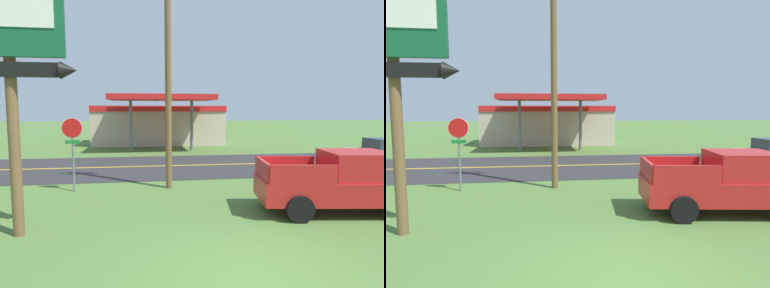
# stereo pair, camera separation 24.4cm
# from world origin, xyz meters

# --- Properties ---
(ground_plane) EXTENTS (180.00, 180.00, 0.00)m
(ground_plane) POSITION_xyz_m (0.00, 0.00, 0.00)
(ground_plane) COLOR #4C7033
(road_asphalt) EXTENTS (140.00, 8.00, 0.02)m
(road_asphalt) POSITION_xyz_m (0.00, 13.00, 0.01)
(road_asphalt) COLOR #2B2B2D
(road_asphalt) RESTS_ON ground
(road_centre_line) EXTENTS (126.00, 0.20, 0.01)m
(road_centre_line) POSITION_xyz_m (0.00, 13.00, 0.02)
(road_centre_line) COLOR gold
(road_centre_line) RESTS_ON road_asphalt
(motel_sign) EXTENTS (3.00, 0.54, 6.87)m
(motel_sign) POSITION_xyz_m (-5.24, 2.88, 4.75)
(motel_sign) COLOR brown
(motel_sign) RESTS_ON ground
(stop_sign) EXTENTS (0.80, 0.08, 2.95)m
(stop_sign) POSITION_xyz_m (-4.83, 7.61, 2.03)
(stop_sign) COLOR slate
(stop_sign) RESTS_ON ground
(utility_pole) EXTENTS (1.66, 0.26, 9.49)m
(utility_pole) POSITION_xyz_m (-1.03, 7.67, 5.02)
(utility_pole) COLOR brown
(utility_pole) RESTS_ON ground
(gas_station) EXTENTS (12.00, 11.50, 4.40)m
(gas_station) POSITION_xyz_m (-0.62, 25.90, 1.94)
(gas_station) COLOR beige
(gas_station) RESTS_ON ground
(pickup_red_parked_on_lawn) EXTENTS (5.43, 2.80, 1.96)m
(pickup_red_parked_on_lawn) POSITION_xyz_m (4.21, 3.60, 0.96)
(pickup_red_parked_on_lawn) COLOR red
(pickup_red_parked_on_lawn) RESTS_ON ground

